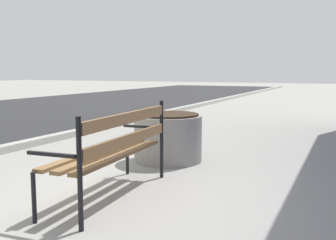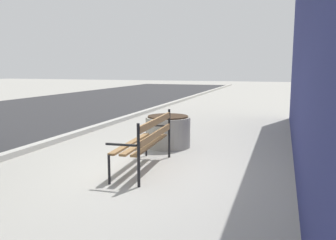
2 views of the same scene
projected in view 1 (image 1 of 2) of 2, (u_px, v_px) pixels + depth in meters
The scene contains 3 objects.
ground_plane at pixel (106, 206), 3.86m from camera, with size 80.00×80.00×0.00m, color #9E9B93.
park_bench at pixel (115, 146), 4.06m from camera, with size 1.83×0.64×0.95m.
concrete_planter at pixel (168, 137), 5.76m from camera, with size 0.98×0.98×0.69m.
Camera 1 is at (-3.14, -2.10, 1.31)m, focal length 42.38 mm.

